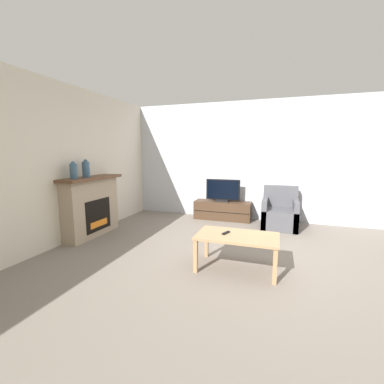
{
  "coord_description": "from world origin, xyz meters",
  "views": [
    {
      "loc": [
        0.14,
        -3.66,
        1.55
      ],
      "look_at": [
        -1.31,
        0.63,
        0.85
      ],
      "focal_mm": 24.0,
      "sensor_mm": 36.0,
      "label": 1
    }
  ],
  "objects": [
    {
      "name": "tv_stand",
      "position": [
        -1.05,
        2.11,
        0.21
      ],
      "size": [
        1.3,
        0.41,
        0.42
      ],
      "color": "#422D1E",
      "rests_on": "ground"
    },
    {
      "name": "fireplace",
      "position": [
        -3.13,
        0.17,
        0.57
      ],
      "size": [
        0.42,
        1.33,
        1.11
      ],
      "color": "tan",
      "rests_on": "ground"
    },
    {
      "name": "mantel_vase_centre_left",
      "position": [
        -3.11,
        0.07,
        1.26
      ],
      "size": [
        0.13,
        0.13,
        0.32
      ],
      "color": "#385670",
      "rests_on": "fireplace"
    },
    {
      "name": "remote",
      "position": [
        -0.49,
        -0.37,
        0.48
      ],
      "size": [
        0.09,
        0.15,
        0.02
      ],
      "rotation": [
        0.0,
        0.0,
        -0.36
      ],
      "color": "black",
      "rests_on": "coffee_table"
    },
    {
      "name": "wall_left",
      "position": [
        -3.31,
        0.0,
        1.35
      ],
      "size": [
        0.06,
        12.0,
        2.7
      ],
      "color": "beige",
      "rests_on": "ground"
    },
    {
      "name": "ground_plane",
      "position": [
        0.0,
        0.0,
        0.0
      ],
      "size": [
        24.0,
        24.0,
        0.0
      ],
      "primitive_type": "plane",
      "color": "slate"
    },
    {
      "name": "wall_back",
      "position": [
        0.0,
        2.39,
        1.35
      ],
      "size": [
        12.0,
        0.06,
        2.7
      ],
      "color": "silver",
      "rests_on": "ground"
    },
    {
      "name": "armchair",
      "position": [
        0.21,
        1.85,
        0.28
      ],
      "size": [
        0.7,
        0.76,
        0.85
      ],
      "color": "#4C4C51",
      "rests_on": "ground"
    },
    {
      "name": "coffee_table",
      "position": [
        -0.33,
        -0.38,
        0.41
      ],
      "size": [
        1.06,
        0.61,
        0.47
      ],
      "color": "#A37F56",
      "rests_on": "ground"
    },
    {
      "name": "mantel_vase_left",
      "position": [
        -3.11,
        -0.23,
        1.25
      ],
      "size": [
        0.12,
        0.12,
        0.29
      ],
      "color": "#385670",
      "rests_on": "fireplace"
    },
    {
      "name": "tv",
      "position": [
        -1.05,
        2.11,
        0.66
      ],
      "size": [
        0.79,
        0.18,
        0.52
      ],
      "color": "black",
      "rests_on": "tv_stand"
    }
  ]
}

